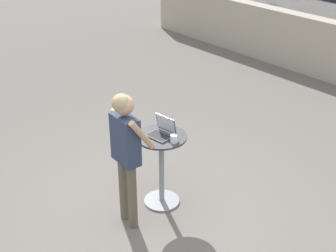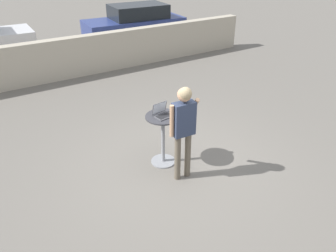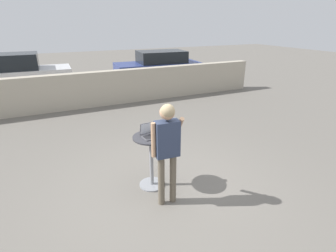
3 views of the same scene
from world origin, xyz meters
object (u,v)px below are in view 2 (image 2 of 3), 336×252
at_px(cafe_table, 163,135).
at_px(laptop, 162,113).
at_px(standing_person, 184,122).
at_px(parked_car_further_down, 135,24).
at_px(coffee_mug, 173,110).

bearing_deg(cafe_table, laptop, 116.55).
bearing_deg(standing_person, parked_car_further_down, 67.83).
distance_m(laptop, coffee_mug, 0.24).
bearing_deg(parked_car_further_down, standing_person, -112.17).
height_order(cafe_table, coffee_mug, coffee_mug).
distance_m(coffee_mug, parked_car_further_down, 8.67).
height_order(cafe_table, laptop, laptop).
bearing_deg(laptop, parked_car_further_down, 66.01).
bearing_deg(coffee_mug, parked_car_further_down, 67.45).
distance_m(cafe_table, laptop, 0.45).
height_order(laptop, coffee_mug, laptop).
bearing_deg(laptop, standing_person, -84.59).
bearing_deg(standing_person, coffee_mug, 73.10).
distance_m(cafe_table, parked_car_further_down, 8.77).
relative_size(cafe_table, standing_person, 0.57).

